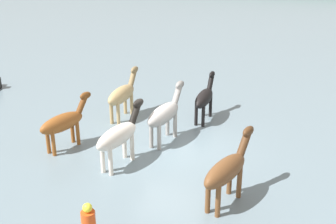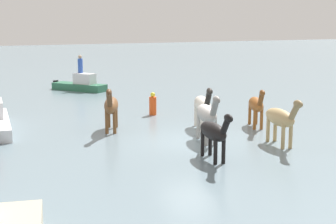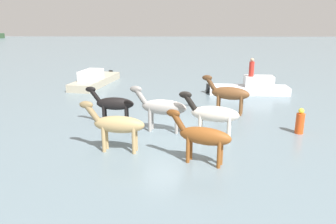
# 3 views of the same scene
# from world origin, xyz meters

# --- Properties ---
(ground_plane) EXTENTS (155.15, 155.15, 0.00)m
(ground_plane) POSITION_xyz_m (0.00, 0.00, 0.00)
(ground_plane) COLOR slate
(horse_dun_straggler) EXTENTS (1.22, 2.30, 1.82)m
(horse_dun_straggler) POSITION_xyz_m (-3.60, -1.14, 1.00)
(horse_dun_straggler) COLOR brown
(horse_dun_straggler) RESTS_ON ground_plane
(horse_dark_mare) EXTENTS (1.02, 2.58, 2.00)m
(horse_dark_mare) POSITION_xyz_m (-0.34, 0.37, 1.10)
(horse_dark_mare) COLOR #9E9993
(horse_dark_mare) RESTS_ON ground_plane
(horse_pinto_flank) EXTENTS (1.28, 2.51, 1.98)m
(horse_pinto_flank) POSITION_xyz_m (2.46, -3.00, 1.09)
(horse_pinto_flank) COLOR brown
(horse_pinto_flank) RESTS_ON ground_plane
(horse_rear_stallion) EXTENTS (1.07, 2.53, 1.96)m
(horse_rear_stallion) POSITION_xyz_m (-1.28, -1.76, 1.08)
(horse_rear_stallion) COLOR silver
(horse_rear_stallion) RESTS_ON ground_plane
(horse_lead) EXTENTS (0.67, 2.30, 1.78)m
(horse_lead) POSITION_xyz_m (0.65, 2.69, 0.98)
(horse_lead) COLOR black
(horse_lead) RESTS_ON ground_plane
(horse_gray_outer) EXTENTS (0.80, 2.48, 1.92)m
(horse_gray_outer) POSITION_xyz_m (-2.62, 1.96, 1.06)
(horse_gray_outer) COLOR tan
(horse_gray_outer) RESTS_ON ground_plane
(boat_motor_center) EXTENTS (3.23, 3.71, 1.32)m
(boat_motor_center) POSITION_xyz_m (0.69, -15.60, 0.30)
(boat_motor_center) COLOR #2D6B4C
(boat_motor_center) RESTS_ON ground_plane
(person_watcher_seated) EXTENTS (0.32, 0.32, 1.19)m
(person_watcher_seated) POSITION_xyz_m (0.59, -15.82, 1.71)
(person_watcher_seated) COLOR #2D51B2
(person_watcher_seated) RESTS_ON boat_motor_center
(buoy_channel_marker) EXTENTS (0.36, 0.36, 1.14)m
(buoy_channel_marker) POSITION_xyz_m (-0.52, -5.65, 0.51)
(buoy_channel_marker) COLOR #E54C19
(buoy_channel_marker) RESTS_ON ground_plane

